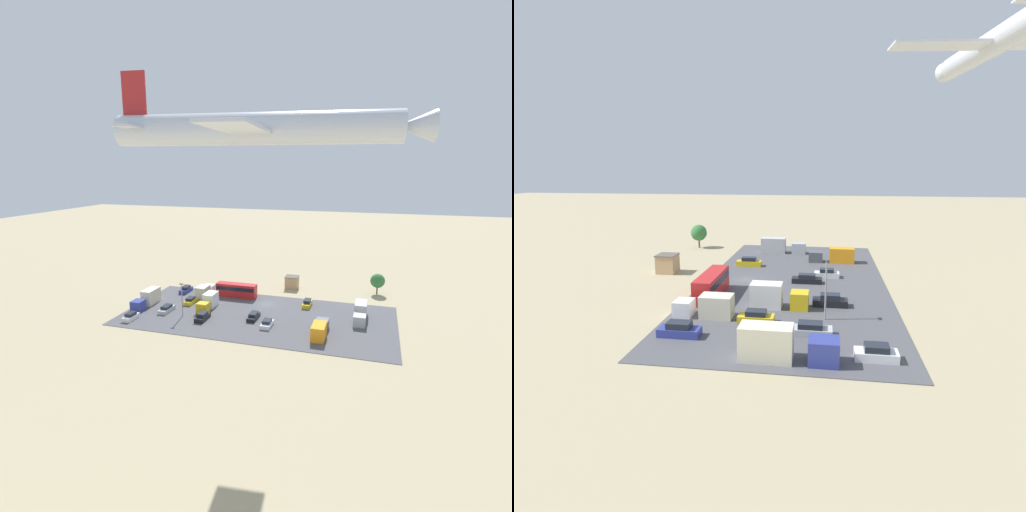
% 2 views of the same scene
% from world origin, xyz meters
% --- Properties ---
extents(ground_plane, '(400.00, 400.00, 0.00)m').
position_xyz_m(ground_plane, '(0.00, 0.00, 0.00)').
color(ground_plane, tan).
extents(parking_lot_surface, '(58.64, 28.49, 0.08)m').
position_xyz_m(parking_lot_surface, '(0.00, 7.75, 0.04)').
color(parking_lot_surface, '#4C4C51').
rests_on(parking_lot_surface, ground).
extents(shed_building, '(3.54, 3.44, 3.25)m').
position_xyz_m(shed_building, '(-2.98, -14.63, 1.64)').
color(shed_building, tan).
rests_on(shed_building, ground).
extents(bus, '(10.15, 2.61, 3.35)m').
position_xyz_m(bus, '(8.79, -3.27, 1.88)').
color(bus, red).
rests_on(bus, ground).
extents(parked_car_0, '(1.92, 4.59, 1.62)m').
position_xyz_m(parked_car_0, '(10.54, 13.38, 0.75)').
color(parked_car_0, black).
rests_on(parked_car_0, ground).
extents(parked_car_1, '(1.95, 4.80, 1.44)m').
position_xyz_m(parked_car_1, '(20.34, 11.19, 0.68)').
color(parked_car_1, '#ADB2B7').
rests_on(parked_car_1, ground).
extents(parked_car_2, '(1.83, 4.14, 1.55)m').
position_xyz_m(parked_car_2, '(25.27, 17.66, 0.73)').
color(parked_car_2, silver).
rests_on(parked_car_2, ground).
extents(parked_car_3, '(1.94, 4.12, 1.45)m').
position_xyz_m(parked_car_3, '(-3.61, 12.90, 0.68)').
color(parked_car_3, silver).
rests_on(parked_car_3, ground).
extents(parked_car_4, '(1.87, 4.60, 1.62)m').
position_xyz_m(parked_car_4, '(22.62, -2.91, 0.76)').
color(parked_car_4, navy).
rests_on(parked_car_4, ground).
extents(parked_car_5, '(1.75, 4.58, 1.65)m').
position_xyz_m(parked_car_5, '(-9.42, -1.43, 0.77)').
color(parked_car_5, gold).
rests_on(parked_car_5, ground).
extents(parked_car_6, '(1.84, 4.28, 1.49)m').
position_xyz_m(parked_car_6, '(17.58, 4.67, 0.70)').
color(parked_car_6, gold).
rests_on(parked_car_6, ground).
extents(parked_car_7, '(1.77, 4.74, 1.44)m').
position_xyz_m(parked_car_7, '(0.25, 9.80, 0.68)').
color(parked_car_7, black).
rests_on(parked_car_7, ground).
extents(parked_truck_0, '(2.46, 9.43, 3.46)m').
position_xyz_m(parked_truck_0, '(26.69, 8.80, 1.66)').
color(parked_truck_0, navy).
rests_on(parked_truck_0, ground).
extents(parked_truck_1, '(2.52, 8.60, 2.84)m').
position_xyz_m(parked_truck_1, '(-14.56, 14.29, 1.38)').
color(parked_truck_1, '#4C5156').
rests_on(parked_truck_1, ground).
extents(parked_truck_2, '(2.52, 7.55, 3.23)m').
position_xyz_m(parked_truck_2, '(12.19, 6.33, 1.56)').
color(parked_truck_2, gold).
rests_on(parked_truck_2, ground).
extents(parked_truck_3, '(2.54, 7.24, 2.82)m').
position_xyz_m(parked_truck_3, '(16.65, -1.54, 1.37)').
color(parked_truck_3, silver).
rests_on(parked_truck_3, ground).
extents(parked_truck_4, '(2.50, 9.42, 3.21)m').
position_xyz_m(parked_truck_4, '(-21.64, 3.06, 1.55)').
color(parked_truck_4, '#ADB2B7').
rests_on(parked_truck_4, ground).
extents(tree_near_shed, '(3.64, 3.64, 5.29)m').
position_xyz_m(tree_near_shed, '(-24.94, -16.05, 3.46)').
color(tree_near_shed, brown).
rests_on(tree_near_shed, ground).
extents(light_pole_lot_centre, '(0.90, 0.28, 7.42)m').
position_xyz_m(light_pole_lot_centre, '(15.56, 12.75, 4.21)').
color(light_pole_lot_centre, gray).
rests_on(light_pole_lot_centre, ground).
extents(airplane, '(39.10, 32.37, 9.26)m').
position_xyz_m(airplane, '(-9.83, 37.32, 36.67)').
color(airplane, silver).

